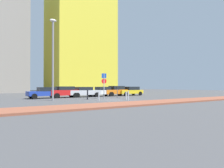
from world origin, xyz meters
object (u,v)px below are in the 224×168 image
at_px(traffic_bollard_near, 99,96).
at_px(traffic_bollard_mid, 128,95).
at_px(parking_meter, 117,90).
at_px(traffic_bollard_edge, 126,96).
at_px(parking_sign_post, 104,83).
at_px(street_lamp, 53,54).
at_px(parked_car_orange, 116,91).
at_px(parked_car_white, 101,91).
at_px(parked_car_blue, 45,92).
at_px(parked_car_red, 65,92).
at_px(parked_car_silver, 84,92).
at_px(parked_car_yellow, 130,91).
at_px(traffic_bollard_far, 88,95).

height_order(traffic_bollard_near, traffic_bollard_mid, traffic_bollard_mid).
bearing_deg(parking_meter, traffic_bollard_edge, -104.74).
relative_size(parking_sign_post, street_lamp, 0.36).
distance_m(parked_car_orange, traffic_bollard_mid, 9.35).
bearing_deg(parked_car_orange, parked_car_white, 179.83).
relative_size(parked_car_blue, parked_car_orange, 0.92).
relative_size(parked_car_blue, parking_sign_post, 1.35).
distance_m(parked_car_red, traffic_bollard_edge, 8.71).
height_order(street_lamp, traffic_bollard_mid, street_lamp).
bearing_deg(parked_car_silver, parked_car_orange, 1.74).
bearing_deg(parked_car_yellow, parked_car_white, 176.38).
relative_size(parked_car_silver, parking_meter, 3.08).
xyz_separation_m(parked_car_orange, parked_car_yellow, (2.55, -0.32, -0.04)).
distance_m(parking_meter, traffic_bollard_near, 4.65).
relative_size(parked_car_blue, parking_meter, 2.71).
distance_m(parked_car_silver, parked_car_orange, 5.55).
bearing_deg(parked_car_silver, parked_car_blue, -179.83).
relative_size(parked_car_orange, traffic_bollard_edge, 5.03).
xyz_separation_m(parked_car_yellow, traffic_bollard_far, (-9.99, -4.92, -0.20)).
relative_size(parked_car_white, traffic_bollard_near, 4.48).
height_order(traffic_bollard_mid, traffic_bollard_far, traffic_bollard_far).
height_order(street_lamp, traffic_bollard_near, street_lamp).
relative_size(parked_car_blue, street_lamp, 0.48).
bearing_deg(parking_sign_post, parked_car_white, 63.01).
xyz_separation_m(parked_car_blue, parked_car_orange, (10.86, 0.18, 0.05)).
relative_size(parked_car_blue, parked_car_white, 0.98).
relative_size(parked_car_orange, street_lamp, 0.52).
xyz_separation_m(parked_car_orange, traffic_bollard_edge, (-3.78, -7.57, -0.34)).
bearing_deg(traffic_bollard_near, parked_car_blue, 119.24).
distance_m(parked_car_white, parked_car_yellow, 5.19).
distance_m(parked_car_red, parked_car_silver, 2.73).
bearing_deg(parking_meter, parked_car_orange, 57.33).
xyz_separation_m(parked_car_white, parked_car_orange, (2.63, -0.01, 0.05)).
bearing_deg(parked_car_white, traffic_bollard_mid, -99.99).
height_order(parked_car_blue, parked_car_red, parked_car_red).
height_order(parked_car_red, parked_car_silver, parked_car_red).
height_order(parked_car_red, parked_car_orange, parked_car_orange).
relative_size(parked_car_blue, parked_car_red, 0.97).
relative_size(parked_car_blue, traffic_bollard_edge, 4.61).
bearing_deg(traffic_bollard_far, parked_car_orange, 35.16).
relative_size(parking_sign_post, parking_meter, 2.01).
distance_m(parked_car_red, parked_car_orange, 8.28).
xyz_separation_m(parked_car_yellow, traffic_bollard_near, (-9.56, -6.73, -0.28)).
distance_m(traffic_bollard_near, traffic_bollard_mid, 3.19).
xyz_separation_m(parked_car_silver, parking_meter, (2.52, -4.55, 0.23)).
distance_m(parked_car_blue, parked_car_silver, 5.31).
bearing_deg(parked_car_yellow, traffic_bollard_far, -153.77).
xyz_separation_m(parked_car_red, parked_car_orange, (8.28, 0.12, 0.01)).
bearing_deg(parked_car_red, parking_meter, -41.19).
distance_m(parked_car_white, traffic_bollard_far, 7.13).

